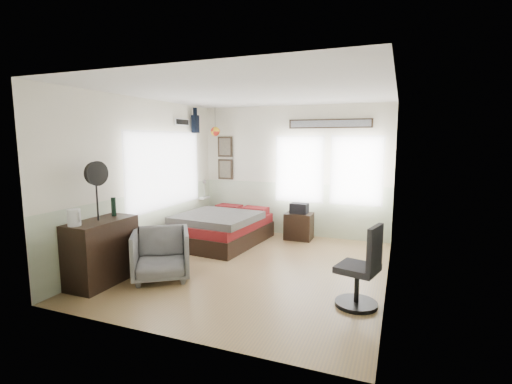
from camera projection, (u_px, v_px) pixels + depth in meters
ground_plane at (253, 268)px, 5.86m from camera, size 4.00×4.50×0.01m
room_shell at (252, 165)px, 5.84m from camera, size 4.02×4.52×2.71m
wall_decor at (239, 135)px, 7.77m from camera, size 3.55×1.32×1.44m
bed at (223, 228)px, 7.23m from camera, size 1.50×2.01×0.61m
dresser at (102, 252)px, 5.20m from camera, size 0.48×1.00×0.90m
armchair at (161, 254)px, 5.35m from camera, size 1.10×1.10×0.73m
nightstand at (299, 226)px, 7.50m from camera, size 0.54×0.44×0.54m
task_chair at (362, 274)px, 4.42m from camera, size 0.55×0.55×1.02m
kettle at (74, 218)px, 4.78m from camera, size 0.19×0.16×0.22m
bottle at (114, 207)px, 5.40m from camera, size 0.07×0.07×0.27m
stand_fan at (96, 175)px, 5.02m from camera, size 0.13×0.34×0.82m
black_bag at (299, 208)px, 7.45m from camera, size 0.36×0.25×0.20m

